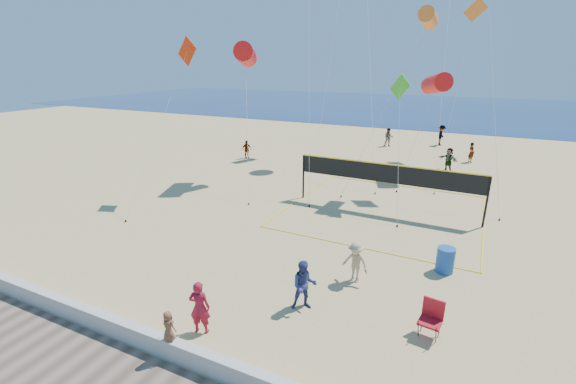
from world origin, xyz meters
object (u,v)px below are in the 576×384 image
at_px(camp_chair, 432,316).
at_px(trash_barrel, 445,260).
at_px(woman, 200,307).
at_px(volleyball_net, 387,179).

distance_m(camp_chair, trash_barrel, 4.01).
distance_m(woman, trash_barrel, 9.18).
bearing_deg(trash_barrel, woman, -132.63).
distance_m(woman, volleyball_net, 12.43).
bearing_deg(trash_barrel, camp_chair, -91.38).
height_order(woman, trash_barrel, woman).
xyz_separation_m(camp_chair, trash_barrel, (0.10, 4.00, -0.15)).
relative_size(camp_chair, trash_barrel, 1.28).
xyz_separation_m(woman, volleyball_net, (2.81, 12.08, 0.96)).
xyz_separation_m(woman, camp_chair, (6.12, 2.74, -0.20)).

